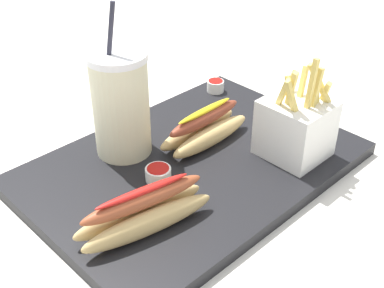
% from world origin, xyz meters
% --- Properties ---
extents(ground_plane, '(2.40, 2.40, 0.02)m').
position_xyz_m(ground_plane, '(0.00, 0.00, -0.01)').
color(ground_plane, silver).
extents(food_tray, '(0.49, 0.34, 0.02)m').
position_xyz_m(food_tray, '(0.00, 0.00, 0.01)').
color(food_tray, black).
rests_on(food_tray, ground_plane).
extents(soda_cup, '(0.09, 0.09, 0.24)m').
position_xyz_m(soda_cup, '(0.06, -0.09, 0.10)').
color(soda_cup, beige).
rests_on(soda_cup, food_tray).
extents(fries_basket, '(0.09, 0.09, 0.17)m').
position_xyz_m(fries_basket, '(-0.12, 0.09, 0.07)').
color(fries_basket, white).
rests_on(fries_basket, food_tray).
extents(hot_dog_1, '(0.19, 0.08, 0.06)m').
position_xyz_m(hot_dog_1, '(0.15, 0.06, 0.05)').
color(hot_dog_1, tan).
rests_on(hot_dog_1, food_tray).
extents(hot_dog_2, '(0.16, 0.06, 0.06)m').
position_xyz_m(hot_dog_2, '(-0.05, -0.03, 0.04)').
color(hot_dog_2, tan).
rests_on(hot_dog_2, food_tray).
extents(ketchup_cup_1, '(0.04, 0.04, 0.02)m').
position_xyz_m(ketchup_cup_1, '(0.07, -0.00, 0.03)').
color(ketchup_cup_1, white).
rests_on(ketchup_cup_1, food_tray).
extents(ketchup_cup_2, '(0.03, 0.03, 0.02)m').
position_xyz_m(ketchup_cup_2, '(-0.19, -0.13, 0.03)').
color(ketchup_cup_2, white).
rests_on(ketchup_cup_2, food_tray).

